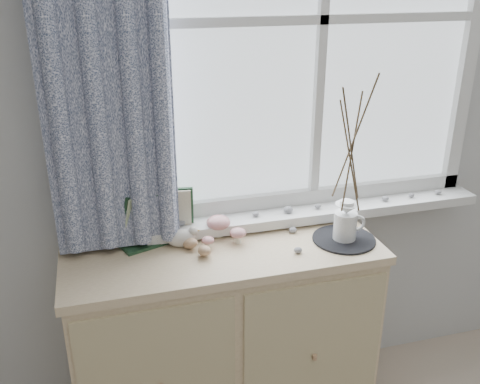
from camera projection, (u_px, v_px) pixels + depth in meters
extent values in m
cube|color=#BBBCB9|center=(244.00, 114.00, 2.09)|extent=(4.00, 0.04, 2.60)
cube|color=silver|center=(321.00, 19.00, 2.03)|extent=(1.30, 0.01, 1.40)
cube|color=silver|center=(317.00, 211.00, 2.26)|extent=(1.45, 0.16, 0.04)
cube|color=#0B193D|center=(99.00, 20.00, 1.70)|extent=(0.44, 0.06, 1.61)
cube|color=beige|center=(225.00, 345.00, 2.18)|extent=(1.17, 0.43, 0.81)
cube|color=beige|center=(224.00, 254.00, 2.02)|extent=(1.20, 0.45, 0.03)
cube|color=#CCB88D|center=(312.00, 367.00, 2.06)|extent=(0.55, 0.01, 0.75)
cylinder|color=white|center=(218.00, 230.00, 2.10)|extent=(0.03, 0.03, 0.06)
ellipsoid|color=#8D0405|center=(218.00, 222.00, 2.09)|extent=(0.09, 0.09, 0.05)
cylinder|color=white|center=(238.00, 238.00, 2.06)|extent=(0.03, 0.03, 0.04)
ellipsoid|color=#8D0405|center=(238.00, 233.00, 2.05)|extent=(0.06, 0.06, 0.04)
cylinder|color=white|center=(208.00, 244.00, 2.02)|extent=(0.02, 0.02, 0.03)
ellipsoid|color=#8D0405|center=(208.00, 240.00, 2.01)|extent=(0.05, 0.05, 0.03)
ellipsoid|color=tan|center=(205.00, 251.00, 1.95)|extent=(0.05, 0.04, 0.06)
ellipsoid|color=tan|center=(190.00, 243.00, 2.01)|extent=(0.05, 0.04, 0.06)
cylinder|color=black|center=(344.00, 239.00, 2.08)|extent=(0.24, 0.24, 0.01)
cylinder|color=silver|center=(345.00, 226.00, 2.06)|extent=(0.11, 0.11, 0.11)
cone|color=silver|center=(346.00, 209.00, 2.03)|extent=(0.09, 0.09, 0.04)
cylinder|color=silver|center=(347.00, 204.00, 2.02)|extent=(0.06, 0.06, 0.02)
torus|color=silver|center=(357.00, 223.00, 2.07)|extent=(0.07, 0.03, 0.07)
ellipsoid|color=#959497|center=(298.00, 250.00, 1.98)|extent=(0.03, 0.03, 0.02)
ellipsoid|color=#959497|center=(293.00, 230.00, 2.14)|extent=(0.03, 0.03, 0.02)
ellipsoid|color=#959497|center=(350.00, 240.00, 2.06)|extent=(0.03, 0.03, 0.02)
ellipsoid|color=#959497|center=(261.00, 230.00, 2.14)|extent=(0.03, 0.03, 0.02)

